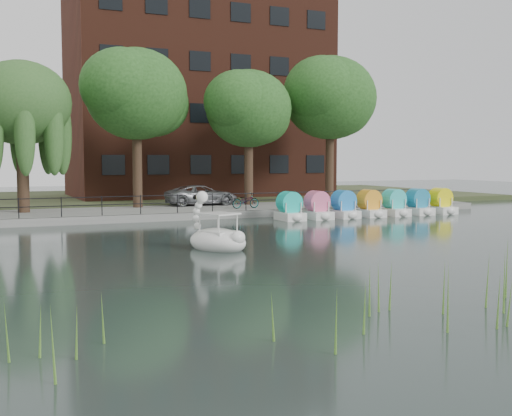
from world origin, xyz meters
TOP-DOWN VIEW (x-y plane):
  - ground_plane at (0.00, 0.00)m, footprint 120.00×120.00m
  - promenade at (0.00, 16.00)m, footprint 40.00×6.00m
  - kerb at (0.00, 13.05)m, footprint 40.00×0.25m
  - land_strip at (0.00, 30.00)m, footprint 60.00×22.00m
  - railing at (0.00, 13.25)m, footprint 32.00×0.05m
  - apartment_building at (7.00, 29.97)m, footprint 20.00×10.07m
  - willow_mid at (-7.50, 17.00)m, footprint 5.32×5.32m
  - broadleaf_center at (-1.00, 18.00)m, footprint 6.00×6.00m
  - broadleaf_right at (6.00, 17.50)m, footprint 5.40×5.40m
  - broadleaf_far at (12.50, 18.50)m, footprint 6.30×6.30m
  - minivan at (3.08, 18.15)m, footprint 2.43×5.20m
  - bicycle at (4.56, 14.63)m, footprint 0.73×1.76m
  - swan_boat at (-1.92, 2.11)m, footprint 2.40×2.89m
  - pedal_boat_row at (10.63, 10.84)m, footprint 11.35×1.70m

SIDE VIEW (x-z plane):
  - ground_plane at x=0.00m, z-range 0.00..0.00m
  - land_strip at x=0.00m, z-range 0.00..0.36m
  - promenade at x=0.00m, z-range 0.00..0.40m
  - kerb at x=0.00m, z-range 0.00..0.40m
  - swan_boat at x=-1.92m, z-range -0.59..1.51m
  - pedal_boat_row at x=10.63m, z-range -0.09..1.31m
  - bicycle at x=4.56m, z-range 0.40..1.40m
  - minivan at x=3.08m, z-range 0.40..1.84m
  - railing at x=0.00m, z-range 0.65..1.65m
  - willow_mid at x=-7.50m, z-range 2.17..10.32m
  - broadleaf_right at x=6.00m, z-range 2.22..10.55m
  - broadleaf_center at x=-1.00m, z-range 2.44..11.69m
  - broadleaf_far at x=12.50m, z-range 2.54..12.25m
  - apartment_building at x=7.00m, z-range 0.36..18.36m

